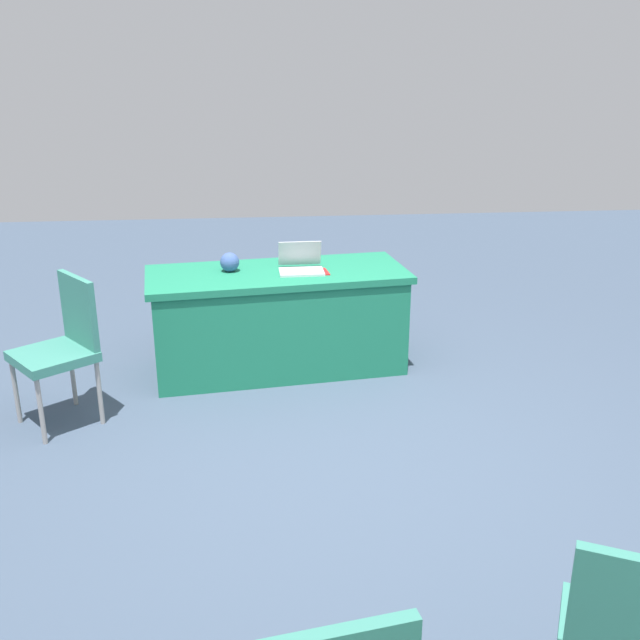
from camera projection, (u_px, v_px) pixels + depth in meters
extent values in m
plane|color=#3D4C60|center=(339.00, 467.00, 4.15)|extent=(14.40, 14.40, 0.00)
cube|color=#1E7A56|center=(277.00, 274.00, 5.29)|extent=(1.96, 0.99, 0.05)
cube|color=#1E7A56|center=(278.00, 323.00, 5.41)|extent=(1.89, 0.95, 0.70)
cylinder|color=#9E9993|center=(41.00, 411.00, 4.34)|extent=(0.03, 0.03, 0.43)
cylinder|color=#9E9993|center=(16.00, 392.00, 4.60)|extent=(0.03, 0.03, 0.43)
cylinder|color=#9E9993|center=(100.00, 393.00, 4.59)|extent=(0.03, 0.03, 0.43)
cylinder|color=#9E9993|center=(73.00, 375.00, 4.85)|extent=(0.03, 0.03, 0.43)
cube|color=#387F70|center=(53.00, 356.00, 4.51)|extent=(0.62, 0.62, 0.06)
cube|color=#387F70|center=(79.00, 310.00, 4.55)|extent=(0.29, 0.36, 0.45)
cube|color=silver|center=(302.00, 272.00, 5.23)|extent=(0.32, 0.23, 0.02)
cube|color=#B7B7BC|center=(300.00, 253.00, 5.34)|extent=(0.31, 0.08, 0.19)
sphere|color=#3F5999|center=(230.00, 262.00, 5.25)|extent=(0.14, 0.14, 0.14)
cube|color=red|center=(325.00, 272.00, 5.25)|extent=(0.06, 0.18, 0.01)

